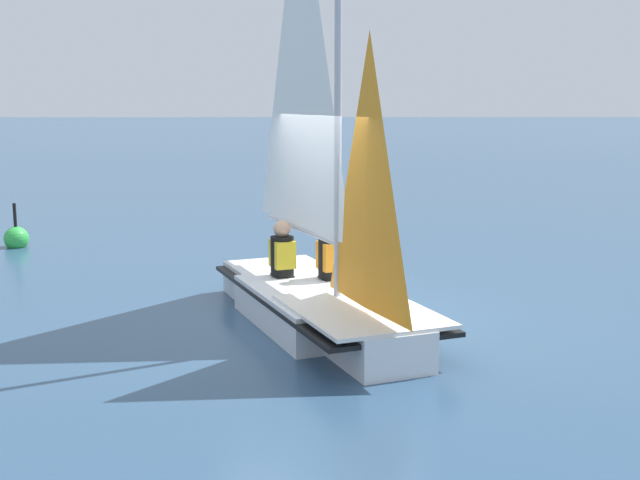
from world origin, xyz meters
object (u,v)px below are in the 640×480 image
Objects in this scene: sailor_helm at (330,264)px; buoy_marker at (16,238)px; sailor_crew at (282,262)px; sailboat_main at (318,259)px.

sailor_helm is 1.31× the size of buoy_marker.
sailor_helm is 1.00× the size of sailor_crew.
sailor_helm is at bearing 54.28° from sailor_crew.
sailor_crew is (0.45, -0.68, -0.17)m from sailboat_main.
sailboat_main is 6.29× the size of buoy_marker.
sailor_crew reaches higher than buoy_marker.
sailor_helm is 0.63m from sailor_crew.
sailboat_main is at bearing -38.15° from sailor_helm.
buoy_marker is (5.53, -5.23, -0.62)m from sailboat_main.
sailor_crew is (0.61, -0.16, -0.01)m from sailor_helm.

